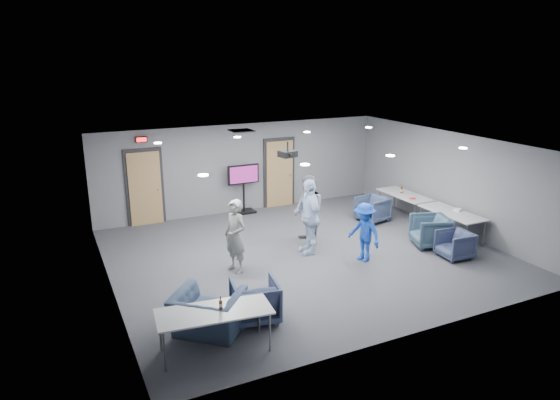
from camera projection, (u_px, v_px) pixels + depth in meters
name	position (u px, v px, depth m)	size (l,w,h in m)	color
floor	(305.00, 254.00, 12.18)	(9.00, 9.00, 0.00)	#3B3D43
ceiling	(306.00, 145.00, 11.42)	(9.00, 9.00, 0.00)	silver
wall_back	(243.00, 168.00, 15.26)	(9.00, 0.02, 2.70)	slate
wall_front	(419.00, 262.00, 8.34)	(9.00, 0.02, 2.70)	slate
wall_left	(107.00, 229.00, 9.94)	(0.02, 8.00, 2.70)	slate
wall_right	(450.00, 181.00, 13.66)	(0.02, 8.00, 2.70)	slate
door_left	(145.00, 188.00, 14.06)	(1.06, 0.17, 2.24)	black
door_right	(279.00, 173.00, 15.80)	(1.06, 0.17, 2.24)	black
exit_sign	(141.00, 139.00, 13.65)	(0.32, 0.08, 0.16)	black
hvac_diffuser	(241.00, 131.00, 13.64)	(0.60, 0.60, 0.03)	black
downlights	(306.00, 145.00, 11.42)	(6.18, 3.78, 0.02)	white
person_a	(235.00, 236.00, 11.01)	(0.61, 0.40, 1.66)	gray
person_b	(308.00, 210.00, 12.64)	(0.87, 0.68, 1.79)	slate
person_c	(309.00, 216.00, 12.04)	(1.09, 0.45, 1.86)	silver
person_d	(364.00, 232.00, 11.63)	(0.91, 0.52, 1.41)	#1A41AB
chair_right_a	(372.00, 209.00, 14.50)	(0.78, 0.81, 0.73)	#374460
chair_right_b	(430.00, 231.00, 12.61)	(0.84, 0.87, 0.79)	#374E60
chair_right_c	(455.00, 245.00, 11.89)	(0.70, 0.72, 0.66)	#36405E
chair_front_a	(255.00, 301.00, 9.08)	(0.82, 0.84, 0.76)	#394463
chair_front_b	(208.00, 313.00, 8.67)	(1.15, 1.00, 0.75)	#374660
table_right_a	(405.00, 196.00, 14.70)	(0.76, 1.82, 0.73)	silver
table_right_b	(452.00, 214.00, 13.05)	(0.76, 1.83, 0.73)	silver
table_front_left	(214.00, 313.00, 8.03)	(1.92, 0.98, 0.73)	silver
bottle_front	(221.00, 305.00, 8.04)	(0.06, 0.06, 0.24)	#51260D
bottle_right	(402.00, 190.00, 14.78)	(0.07, 0.07, 0.25)	#51260D
snack_box	(412.00, 198.00, 14.19)	(0.17, 0.11, 0.04)	red
wrapper	(458.00, 210.00, 13.13)	(0.23, 0.16, 0.05)	white
tv_stand	(244.00, 186.00, 15.14)	(0.98, 0.47, 1.50)	black
projector	(288.00, 154.00, 11.95)	(0.45, 0.41, 0.37)	black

